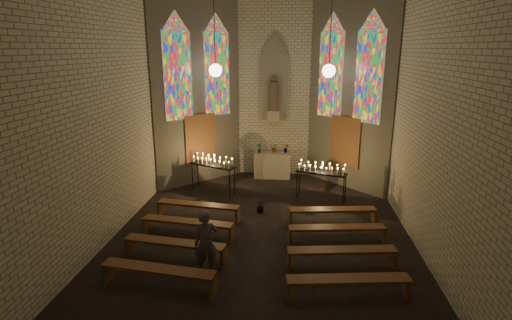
{
  "coord_description": "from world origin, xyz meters",
  "views": [
    {
      "loc": [
        0.79,
        -9.55,
        4.94
      ],
      "look_at": [
        -0.23,
        1.1,
        1.92
      ],
      "focal_mm": 28.0,
      "sensor_mm": 36.0,
      "label": 1
    }
  ],
  "objects_px": {
    "votive_stand_left": "(213,163)",
    "votive_stand_right": "(322,170)",
    "visitor": "(206,243)",
    "aisle_flower_pot": "(260,206)",
    "altar": "(272,165)"
  },
  "relations": [
    {
      "from": "votive_stand_left",
      "to": "aisle_flower_pot",
      "type": "bearing_deg",
      "value": -18.29
    },
    {
      "from": "votive_stand_left",
      "to": "visitor",
      "type": "bearing_deg",
      "value": -55.34
    },
    {
      "from": "votive_stand_left",
      "to": "visitor",
      "type": "distance_m",
      "value": 5.36
    },
    {
      "from": "aisle_flower_pot",
      "to": "votive_stand_right",
      "type": "distance_m",
      "value": 2.44
    },
    {
      "from": "altar",
      "to": "aisle_flower_pot",
      "type": "height_order",
      "value": "altar"
    },
    {
      "from": "aisle_flower_pot",
      "to": "votive_stand_left",
      "type": "bearing_deg",
      "value": 136.89
    },
    {
      "from": "aisle_flower_pot",
      "to": "votive_stand_right",
      "type": "height_order",
      "value": "votive_stand_right"
    },
    {
      "from": "votive_stand_left",
      "to": "votive_stand_right",
      "type": "bearing_deg",
      "value": 17.99
    },
    {
      "from": "votive_stand_right",
      "to": "aisle_flower_pot",
      "type": "bearing_deg",
      "value": -129.11
    },
    {
      "from": "votive_stand_right",
      "to": "visitor",
      "type": "height_order",
      "value": "visitor"
    },
    {
      "from": "altar",
      "to": "votive_stand_left",
      "type": "xyz_separation_m",
      "value": [
        -1.99,
        -1.85,
        0.58
      ]
    },
    {
      "from": "aisle_flower_pot",
      "to": "votive_stand_left",
      "type": "distance_m",
      "value": 2.64
    },
    {
      "from": "visitor",
      "to": "aisle_flower_pot",
      "type": "bearing_deg",
      "value": 55.82
    },
    {
      "from": "aisle_flower_pot",
      "to": "visitor",
      "type": "relative_size",
      "value": 0.28
    },
    {
      "from": "votive_stand_left",
      "to": "votive_stand_right",
      "type": "xyz_separation_m",
      "value": [
        3.74,
        -0.45,
        -0.02
      ]
    }
  ]
}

